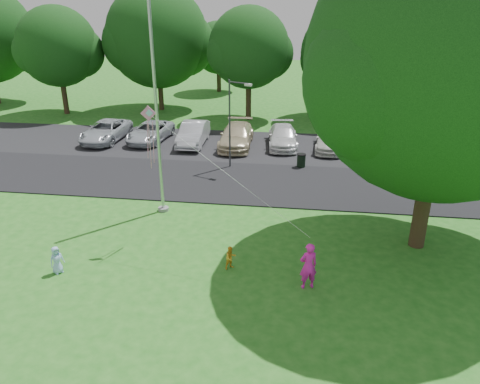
# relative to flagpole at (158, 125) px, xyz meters

# --- Properties ---
(ground) EXTENTS (120.00, 120.00, 0.00)m
(ground) POSITION_rel_flagpole_xyz_m (3.50, -5.00, -4.17)
(ground) COLOR #256E1D
(ground) RESTS_ON ground
(park_road) EXTENTS (60.00, 6.00, 0.06)m
(park_road) POSITION_rel_flagpole_xyz_m (3.50, 4.00, -4.14)
(park_road) COLOR black
(park_road) RESTS_ON ground
(parking_strip) EXTENTS (42.00, 7.00, 0.06)m
(parking_strip) POSITION_rel_flagpole_xyz_m (3.50, 10.50, -4.14)
(parking_strip) COLOR black
(parking_strip) RESTS_ON ground
(flagpole) EXTENTS (0.50, 0.50, 10.00)m
(flagpole) POSITION_rel_flagpole_xyz_m (0.00, 0.00, 0.00)
(flagpole) COLOR #B7BABF
(flagpole) RESTS_ON ground
(street_lamp) EXTENTS (1.37, 0.67, 5.14)m
(street_lamp) POSITION_rel_flagpole_xyz_m (2.40, 6.26, -1.07)
(street_lamp) COLOR #3F3F44
(street_lamp) RESTS_ON ground
(trash_can) EXTENTS (0.53, 0.53, 0.84)m
(trash_can) POSITION_rel_flagpole_xyz_m (6.38, 6.85, -3.74)
(trash_can) COLOR black
(trash_can) RESTS_ON ground
(big_tree) EXTENTS (10.47, 9.98, 12.34)m
(big_tree) POSITION_rel_flagpole_xyz_m (11.13, -1.89, 2.91)
(big_tree) COLOR #332316
(big_tree) RESTS_ON ground
(tree_row) EXTENTS (64.35, 11.94, 10.88)m
(tree_row) POSITION_rel_flagpole_xyz_m (5.09, 19.23, 1.55)
(tree_row) COLOR #332316
(tree_row) RESTS_ON ground
(horizon_trees) EXTENTS (77.46, 7.20, 7.02)m
(horizon_trees) POSITION_rel_flagpole_xyz_m (7.56, 28.88, 0.14)
(horizon_trees) COLOR #332316
(horizon_trees) RESTS_ON ground
(parked_cars) EXTENTS (23.21, 5.38, 1.48)m
(parked_cars) POSITION_rel_flagpole_xyz_m (2.82, 10.43, -3.42)
(parked_cars) COLOR #B2B7BF
(parked_cars) RESTS_ON ground
(woman) EXTENTS (0.75, 0.62, 1.75)m
(woman) POSITION_rel_flagpole_xyz_m (6.79, -5.42, -3.29)
(woman) COLOR #FF21BE
(woman) RESTS_ON ground
(child_yellow) EXTENTS (0.56, 0.55, 0.91)m
(child_yellow) POSITION_rel_flagpole_xyz_m (3.95, -4.56, -3.71)
(child_yellow) COLOR yellow
(child_yellow) RESTS_ON ground
(child_blue) EXTENTS (0.58, 0.62, 1.07)m
(child_blue) POSITION_rel_flagpole_xyz_m (-2.32, -5.72, -3.63)
(child_blue) COLOR #A6C9FF
(child_blue) RESTS_ON ground
(kite) EXTENTS (6.54, 2.98, 3.68)m
(kite) POSITION_rel_flagpole_xyz_m (0.73, -2.78, 0.68)
(kite) COLOR pink
(kite) RESTS_ON ground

